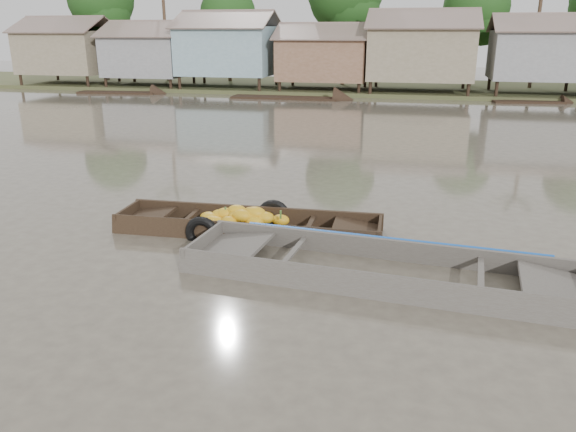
# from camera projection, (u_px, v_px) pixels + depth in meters

# --- Properties ---
(ground) EXTENTS (120.00, 120.00, 0.00)m
(ground) POSITION_uv_depth(u_px,v_px,m) (260.00, 268.00, 10.18)
(ground) COLOR #514A3E
(ground) RESTS_ON ground
(riverbank) EXTENTS (120.00, 12.47, 10.22)m
(riverbank) POSITION_uv_depth(u_px,v_px,m) (430.00, 45.00, 38.01)
(riverbank) COLOR #384723
(riverbank) RESTS_ON ground
(banana_boat) EXTENTS (5.68, 1.60, 0.79)m
(banana_boat) POSITION_uv_depth(u_px,v_px,m) (243.00, 225.00, 11.95)
(banana_boat) COLOR black
(banana_boat) RESTS_ON ground
(viewer_boat) EXTENTS (7.07, 2.43, 0.56)m
(viewer_boat) POSITION_uv_depth(u_px,v_px,m) (383.00, 275.00, 9.75)
(viewer_boat) COLOR #46403B
(viewer_boat) RESTS_ON ground
(distant_boats) EXTENTS (46.26, 15.17, 0.35)m
(distant_boats) POSITION_uv_depth(u_px,v_px,m) (502.00, 109.00, 30.71)
(distant_boats) COLOR black
(distant_boats) RESTS_ON ground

